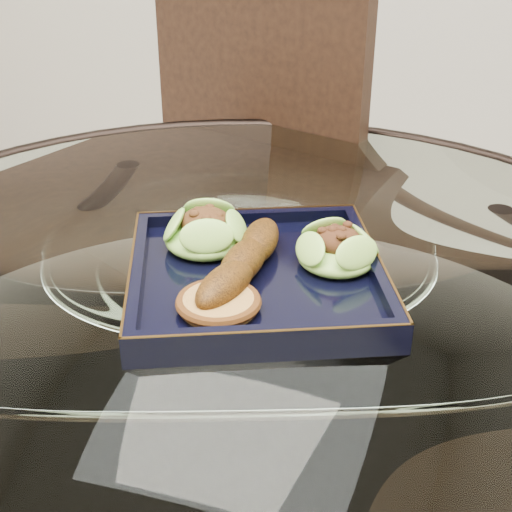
% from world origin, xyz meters
% --- Properties ---
extents(dining_table, '(1.13, 1.13, 0.77)m').
position_xyz_m(dining_table, '(-0.00, -0.00, 0.60)').
color(dining_table, white).
rests_on(dining_table, ground).
extents(dining_chair, '(0.59, 0.59, 1.08)m').
position_xyz_m(dining_chair, '(-0.20, 0.44, 0.60)').
color(dining_chair, black).
rests_on(dining_chair, ground).
extents(navy_plate, '(0.35, 0.35, 0.02)m').
position_xyz_m(navy_plate, '(0.03, -0.02, 0.77)').
color(navy_plate, black).
rests_on(navy_plate, dining_table).
extents(lettuce_wrap_left, '(0.10, 0.10, 0.03)m').
position_xyz_m(lettuce_wrap_left, '(-0.05, 0.01, 0.80)').
color(lettuce_wrap_left, '#5FAF32').
rests_on(lettuce_wrap_left, navy_plate).
extents(lettuce_wrap_right, '(0.11, 0.11, 0.03)m').
position_xyz_m(lettuce_wrap_right, '(0.11, 0.02, 0.80)').
color(lettuce_wrap_right, '#6BAC31').
rests_on(lettuce_wrap_right, navy_plate).
extents(roasted_plantain, '(0.05, 0.19, 0.04)m').
position_xyz_m(roasted_plantain, '(0.02, -0.04, 0.80)').
color(roasted_plantain, '#5A3009').
rests_on(roasted_plantain, navy_plate).
extents(crumb_patty, '(0.09, 0.09, 0.01)m').
position_xyz_m(crumb_patty, '(0.01, -0.11, 0.79)').
color(crumb_patty, '#BC833E').
rests_on(crumb_patty, navy_plate).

